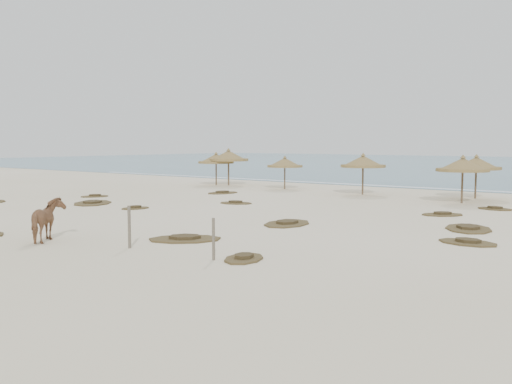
% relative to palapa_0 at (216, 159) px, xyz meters
% --- Properties ---
extents(ground, '(160.00, 160.00, 0.00)m').
position_rel_palapa_0_xyz_m(ground, '(13.00, -19.04, -2.03)').
color(ground, beige).
rests_on(ground, ground).
extents(foam_line, '(70.00, 0.60, 0.01)m').
position_rel_palapa_0_xyz_m(foam_line, '(13.00, 6.96, -2.02)').
color(foam_line, white).
rests_on(foam_line, ground).
extents(palapa_0, '(3.19, 3.19, 2.61)m').
position_rel_palapa_0_xyz_m(palapa_0, '(0.00, 0.00, 0.00)').
color(palapa_0, brown).
rests_on(palapa_0, ground).
extents(palapa_1, '(3.93, 3.93, 2.91)m').
position_rel_palapa_0_xyz_m(palapa_1, '(0.88, 0.46, 0.23)').
color(palapa_1, brown).
rests_on(palapa_1, ground).
extents(palapa_2, '(3.02, 3.02, 2.40)m').
position_rel_palapa_0_xyz_m(palapa_2, '(6.40, 0.17, -0.17)').
color(palapa_2, brown).
rests_on(palapa_2, ground).
extents(palapa_3, '(3.55, 3.55, 2.68)m').
position_rel_palapa_0_xyz_m(palapa_3, '(12.83, -0.34, 0.05)').
color(palapa_3, brown).
rests_on(palapa_3, ground).
extents(palapa_4, '(3.39, 3.39, 2.68)m').
position_rel_palapa_0_xyz_m(palapa_4, '(19.57, -1.74, 0.05)').
color(palapa_4, brown).
rests_on(palapa_4, ground).
extents(palapa_5, '(3.71, 3.71, 2.66)m').
position_rel_palapa_0_xyz_m(palapa_5, '(19.38, 1.35, 0.03)').
color(palapa_5, brown).
rests_on(palapa_5, ground).
extents(horse, '(1.69, 1.84, 1.46)m').
position_rel_palapa_0_xyz_m(horse, '(12.43, -22.59, -1.30)').
color(horse, '#9A6C46').
rests_on(horse, ground).
extents(fence_post_near, '(0.12, 0.12, 1.35)m').
position_rel_palapa_0_xyz_m(fence_post_near, '(15.54, -21.69, -1.35)').
color(fence_post_near, '#675F4D').
rests_on(fence_post_near, ground).
extents(fence_post_far, '(0.10, 0.10, 1.21)m').
position_rel_palapa_0_xyz_m(fence_post_far, '(18.89, -21.45, -1.42)').
color(fence_post_far, '#675F4D').
rests_on(fence_post_far, ground).
extents(scrub_1, '(3.47, 3.57, 0.16)m').
position_rel_palapa_0_xyz_m(scrub_1, '(3.64, -14.29, -1.98)').
color(scrub_1, brown).
rests_on(scrub_1, ground).
extents(scrub_2, '(1.22, 1.63, 0.16)m').
position_rel_palapa_0_xyz_m(scrub_2, '(7.38, -14.48, -1.98)').
color(scrub_2, brown).
rests_on(scrub_2, ground).
extents(scrub_3, '(2.00, 2.76, 0.16)m').
position_rel_palapa_0_xyz_m(scrub_3, '(16.54, -14.33, -1.98)').
color(scrub_3, brown).
rests_on(scrub_3, ground).
extents(scrub_4, '(2.05, 1.43, 0.16)m').
position_rel_palapa_0_xyz_m(scrub_4, '(23.80, -14.34, -1.98)').
color(scrub_4, brown).
rests_on(scrub_4, ground).
extents(scrub_5, '(2.57, 3.07, 0.16)m').
position_rel_palapa_0_xyz_m(scrub_5, '(22.85, -11.23, -1.98)').
color(scrub_5, brown).
rests_on(scrub_5, ground).
extents(scrub_6, '(1.82, 2.47, 0.16)m').
position_rel_palapa_0_xyz_m(scrub_6, '(5.14, -5.19, -1.98)').
color(scrub_6, brown).
rests_on(scrub_6, ground).
extents(scrub_7, '(2.24, 2.20, 0.16)m').
position_rel_palapa_0_xyz_m(scrub_7, '(20.56, -7.59, -1.98)').
color(scrub_7, brown).
rests_on(scrub_7, ground).
extents(scrub_8, '(1.71, 2.00, 0.16)m').
position_rel_palapa_0_xyz_m(scrub_8, '(0.50, -11.80, -1.98)').
color(scrub_8, brown).
rests_on(scrub_8, ground).
extents(scrub_9, '(2.95, 2.90, 0.16)m').
position_rel_palapa_0_xyz_m(scrub_9, '(15.87, -19.55, -1.98)').
color(scrub_9, brown).
rests_on(scrub_9, ground).
extents(scrub_10, '(1.91, 1.43, 0.16)m').
position_rel_palapa_0_xyz_m(scrub_10, '(21.85, -3.76, -1.98)').
color(scrub_10, brown).
rests_on(scrub_10, ground).
extents(scrub_12, '(1.51, 1.87, 0.16)m').
position_rel_palapa_0_xyz_m(scrub_12, '(19.54, -20.88, -1.98)').
color(scrub_12, brown).
rests_on(scrub_12, ground).
extents(scrub_13, '(2.08, 1.65, 0.16)m').
position_rel_palapa_0_xyz_m(scrub_13, '(9.85, -9.52, -1.98)').
color(scrub_13, brown).
rests_on(scrub_13, ground).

